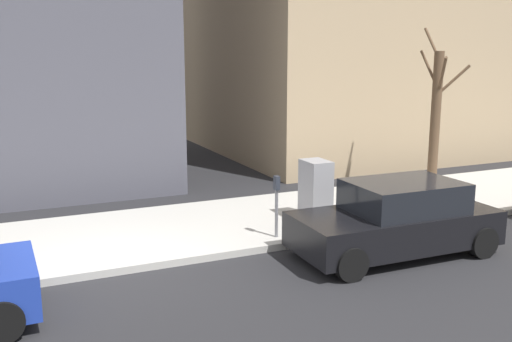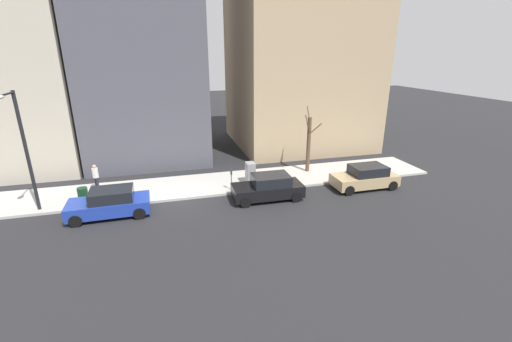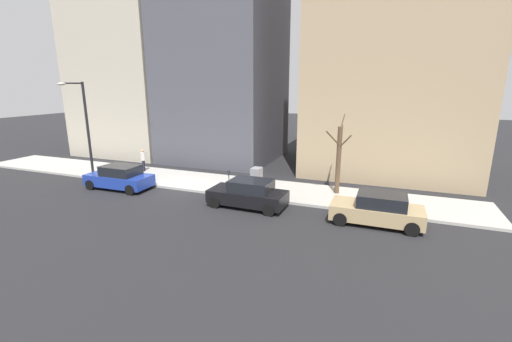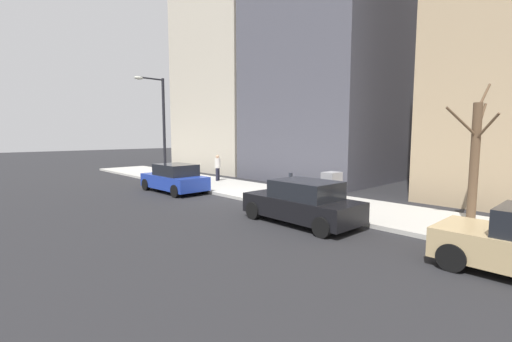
{
  "view_description": "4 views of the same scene",
  "coord_description": "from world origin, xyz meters",
  "px_view_note": "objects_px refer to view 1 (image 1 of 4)",
  "views": [
    {
      "loc": [
        -10.15,
        1.67,
        4.04
      ],
      "look_at": [
        0.37,
        -3.04,
        1.67
      ],
      "focal_mm": 40.0,
      "sensor_mm": 36.0,
      "label": 1
    },
    {
      "loc": [
        -19.33,
        0.27,
        8.46
      ],
      "look_at": [
        0.75,
        -5.25,
        1.17
      ],
      "focal_mm": 24.0,
      "sensor_mm": 36.0,
      "label": 2
    },
    {
      "loc": [
        -17.4,
        -12.26,
        6.46
      ],
      "look_at": [
        1.35,
        -4.96,
        1.37
      ],
      "focal_mm": 24.0,
      "sensor_mm": 36.0,
      "label": 3
    },
    {
      "loc": [
        -10.34,
        -12.91,
        3.08
      ],
      "look_at": [
        0.4,
        -1.49,
        1.42
      ],
      "focal_mm": 24.0,
      "sensor_mm": 36.0,
      "label": 4
    }
  ],
  "objects_px": {
    "parking_meter": "(277,200)",
    "bare_tree": "(436,117)",
    "utility_box": "(316,191)",
    "parked_car_black": "(397,220)"
  },
  "relations": [
    {
      "from": "parked_car_black",
      "to": "bare_tree",
      "type": "height_order",
      "value": "bare_tree"
    },
    {
      "from": "parking_meter",
      "to": "bare_tree",
      "type": "distance_m",
      "value": 6.6
    },
    {
      "from": "utility_box",
      "to": "bare_tree",
      "type": "bearing_deg",
      "value": -74.42
    },
    {
      "from": "parking_meter",
      "to": "bare_tree",
      "type": "xyz_separation_m",
      "value": [
        2.15,
        -6.11,
        1.3
      ]
    },
    {
      "from": "parking_meter",
      "to": "bare_tree",
      "type": "height_order",
      "value": "bare_tree"
    },
    {
      "from": "parking_meter",
      "to": "utility_box",
      "type": "xyz_separation_m",
      "value": [
        0.85,
        -1.45,
        -0.13
      ]
    },
    {
      "from": "utility_box",
      "to": "parked_car_black",
      "type": "bearing_deg",
      "value": -168.81
    },
    {
      "from": "parked_car_black",
      "to": "parking_meter",
      "type": "xyz_separation_m",
      "value": [
        1.6,
        1.94,
        0.24
      ]
    },
    {
      "from": "parked_car_black",
      "to": "utility_box",
      "type": "bearing_deg",
      "value": 12.3
    },
    {
      "from": "utility_box",
      "to": "bare_tree",
      "type": "relative_size",
      "value": 0.31
    }
  ]
}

